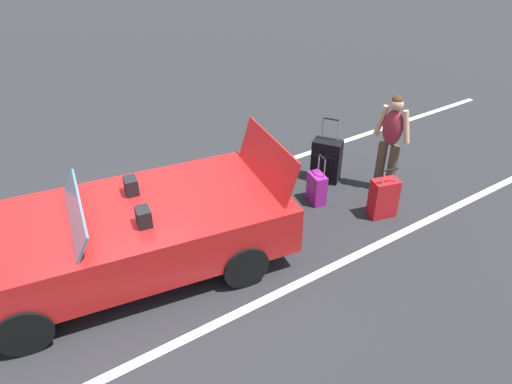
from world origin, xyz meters
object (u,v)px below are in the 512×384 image
(convertible_car, at_px, (110,238))
(suitcase_large_black, at_px, (326,161))
(traveler_person, at_px, (391,139))
(suitcase_medium_bright, at_px, (383,198))
(suitcase_small_carryon, at_px, (317,188))

(convertible_car, xyz_separation_m, suitcase_large_black, (-3.83, -0.34, -0.22))
(suitcase_large_black, bearing_deg, traveler_person, 96.24)
(convertible_car, height_order, suitcase_medium_bright, convertible_car)
(suitcase_large_black, xyz_separation_m, suitcase_medium_bright, (-0.04, 1.29, -0.06))
(suitcase_large_black, distance_m, traveler_person, 1.13)
(suitcase_medium_bright, xyz_separation_m, traveler_person, (-0.59, -0.53, 0.62))
(suitcase_medium_bright, xyz_separation_m, suitcase_small_carryon, (0.61, -0.84, -0.06))
(suitcase_large_black, height_order, suitcase_medium_bright, suitcase_large_black)
(convertible_car, relative_size, suitcase_small_carryon, 5.35)
(suitcase_medium_bright, distance_m, traveler_person, 1.01)
(suitcase_small_carryon, height_order, traveler_person, traveler_person)
(suitcase_medium_bright, bearing_deg, convertible_car, 91.69)
(convertible_car, bearing_deg, suitcase_medium_bright, 175.73)
(convertible_car, bearing_deg, suitcase_large_black, -165.47)
(convertible_car, relative_size, traveler_person, 2.64)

